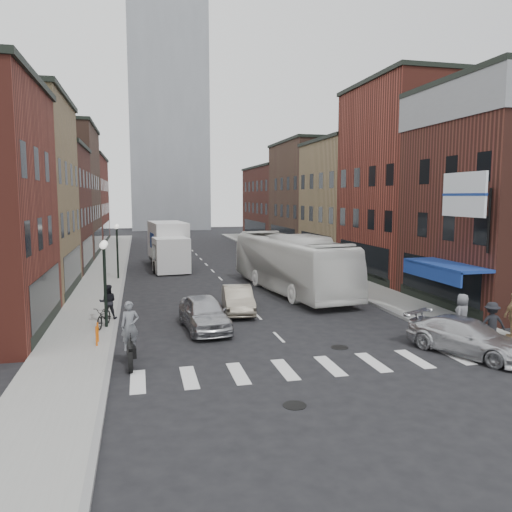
{
  "coord_description": "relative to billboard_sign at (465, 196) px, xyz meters",
  "views": [
    {
      "loc": [
        -5.82,
        -19.41,
        6.12
      ],
      "look_at": [
        0.44,
        7.21,
        2.84
      ],
      "focal_mm": 35.0,
      "sensor_mm": 36.0,
      "label": 1
    }
  ],
  "objects": [
    {
      "name": "billboard_sign",
      "position": [
        0.0,
        0.0,
        0.0
      ],
      "size": [
        1.52,
        3.0,
        3.7
      ],
      "color": "black",
      "rests_on": "ground"
    },
    {
      "name": "bldg_left_mid_b",
      "position": [
        -23.58,
        23.5,
        -0.98
      ],
      "size": [
        10.3,
        10.2,
        10.3
      ],
      "color": "#4F241C",
      "rests_on": "ground"
    },
    {
      "name": "crosswalk_stripes",
      "position": [
        -8.59,
        -3.5,
        -6.13
      ],
      "size": [
        12.0,
        2.2,
        0.01
      ],
      "primitive_type": "cube",
      "color": "silver",
      "rests_on": "ground"
    },
    {
      "name": "ped_left_solo",
      "position": [
        -15.99,
        4.99,
        -5.13
      ],
      "size": [
        0.84,
        0.49,
        1.7
      ],
      "primitive_type": "imported",
      "rotation": [
        0.0,
        0.0,
        3.16
      ],
      "color": "black",
      "rests_on": "sidewalk_left"
    },
    {
      "name": "bike_rack",
      "position": [
        -16.19,
        0.8,
        -5.58
      ],
      "size": [
        0.08,
        0.68,
        0.8
      ],
      "color": "#D8590C",
      "rests_on": "sidewalk_left"
    },
    {
      "name": "bldg_left_far_a",
      "position": [
        -23.58,
        34.5,
        0.52
      ],
      "size": [
        10.3,
        12.2,
        13.3
      ],
      "color": "#4E3227",
      "rests_on": "ground"
    },
    {
      "name": "motorcycle_rider",
      "position": [
        -14.82,
        -1.78,
        -5.02
      ],
      "size": [
        0.69,
        2.34,
        2.38
      ],
      "rotation": [
        0.0,
        0.0,
        0.11
      ],
      "color": "black",
      "rests_on": "ground"
    },
    {
      "name": "bldg_right_far_a",
      "position": [
        6.41,
        34.5,
        0.02
      ],
      "size": [
        10.3,
        12.2,
        12.3
      ],
      "color": "#4E3227",
      "rests_on": "ground"
    },
    {
      "name": "distant_tower",
      "position": [
        -8.59,
        77.5,
        18.87
      ],
      "size": [
        14.0,
        14.0,
        50.0
      ],
      "primitive_type": "cube",
      "color": "#9399A0",
      "rests_on": "ground"
    },
    {
      "name": "sedan_left_near",
      "position": [
        -11.59,
        2.5,
        -5.34
      ],
      "size": [
        2.25,
        4.77,
        1.58
      ],
      "primitive_type": "imported",
      "rotation": [
        0.0,
        0.0,
        0.09
      ],
      "color": "#AFAFB4",
      "rests_on": "ground"
    },
    {
      "name": "box_truck",
      "position": [
        -11.98,
        22.93,
        -4.21
      ],
      "size": [
        3.35,
        9.19,
        3.89
      ],
      "rotation": [
        0.0,
        0.0,
        0.11
      ],
      "color": "silver",
      "rests_on": "ground"
    },
    {
      "name": "curb_car",
      "position": [
        -2.09,
        -3.43,
        -5.44
      ],
      "size": [
        3.79,
        5.14,
        1.38
      ],
      "primitive_type": "imported",
      "rotation": [
        0.0,
        0.0,
        0.44
      ],
      "color": "silver",
      "rests_on": "ground"
    },
    {
      "name": "streetlamp_far",
      "position": [
        -15.99,
        17.5,
        -3.22
      ],
      "size": [
        0.32,
        1.22,
        4.11
      ],
      "color": "black",
      "rests_on": "ground"
    },
    {
      "name": "sidewalk_left",
      "position": [
        -17.09,
        21.5,
        -6.06
      ],
      "size": [
        3.0,
        74.0,
        0.15
      ],
      "primitive_type": "cube",
      "color": "gray",
      "rests_on": "ground"
    },
    {
      "name": "curb_left",
      "position": [
        -15.59,
        21.5,
        -6.13
      ],
      "size": [
        0.2,
        74.0,
        0.16
      ],
      "primitive_type": "cube",
      "color": "gray",
      "rests_on": "ground"
    },
    {
      "name": "streetlamp_near",
      "position": [
        -15.99,
        3.5,
        -3.22
      ],
      "size": [
        0.32,
        1.22,
        4.11
      ],
      "color": "black",
      "rests_on": "ground"
    },
    {
      "name": "bldg_right_mid_a",
      "position": [
        6.41,
        13.5,
        1.02
      ],
      "size": [
        10.3,
        10.2,
        14.3
      ],
      "color": "maroon",
      "rests_on": "ground"
    },
    {
      "name": "bldg_left_far_b",
      "position": [
        -23.58,
        48.5,
        -0.48
      ],
      "size": [
        10.3,
        16.2,
        11.3
      ],
      "color": "maroon",
      "rests_on": "ground"
    },
    {
      "name": "awning_blue",
      "position": [
        0.34,
        2.0,
        -3.5
      ],
      "size": [
        1.8,
        5.0,
        0.78
      ],
      "color": "navy",
      "rests_on": "ground"
    },
    {
      "name": "ped_right_a",
      "position": [
        -0.59,
        -2.89,
        -5.12
      ],
      "size": [
        1.22,
        0.82,
        1.73
      ],
      "primitive_type": "imported",
      "rotation": [
        0.0,
        0.0,
        2.88
      ],
      "color": "black",
      "rests_on": "sidewalk_right"
    },
    {
      "name": "sidewalk_right",
      "position": [
        -0.09,
        21.5,
        -6.06
      ],
      "size": [
        3.0,
        74.0,
        0.15
      ],
      "primitive_type": "cube",
      "color": "gray",
      "rests_on": "ground"
    },
    {
      "name": "ped_right_c",
      "position": [
        -0.98,
        -1.55,
        -5.07
      ],
      "size": [
        1.06,
        0.97,
        1.83
      ],
      "primitive_type": "imported",
      "rotation": [
        0.0,
        0.0,
        3.71
      ],
      "color": "slate",
      "rests_on": "sidewalk_right"
    },
    {
      "name": "transit_bus",
      "position": [
        -4.96,
        10.52,
        -4.28
      ],
      "size": [
        4.68,
        13.57,
        3.7
      ],
      "primitive_type": "imported",
      "rotation": [
        0.0,
        0.0,
        0.12
      ],
      "color": "white",
      "rests_on": "ground"
    },
    {
      "name": "curb_right",
      "position": [
        -1.59,
        21.5,
        -6.13
      ],
      "size": [
        0.2,
        74.0,
        0.16
      ],
      "primitive_type": "cube",
      "color": "gray",
      "rests_on": "ground"
    },
    {
      "name": "sedan_left_far",
      "position": [
        -9.43,
        5.5,
        -5.44
      ],
      "size": [
        1.87,
        4.35,
        1.39
      ],
      "primitive_type": "imported",
      "rotation": [
        0.0,
        0.0,
        -0.1
      ],
      "color": "#A69B86",
      "rests_on": "ground"
    },
    {
      "name": "ground",
      "position": [
        -8.59,
        -0.5,
        -6.13
      ],
      "size": [
        160.0,
        160.0,
        0.0
      ],
      "primitive_type": "plane",
      "color": "black",
      "rests_on": "ground"
    },
    {
      "name": "parked_bicycle",
      "position": [
        -16.09,
        3.54,
        -5.51
      ],
      "size": [
        1.05,
        1.91,
        0.95
      ],
      "primitive_type": "imported",
      "rotation": [
        0.0,
        0.0,
        -0.24
      ],
      "color": "black",
      "rests_on": "sidewalk_left"
    },
    {
      "name": "bldg_right_far_b",
      "position": [
        6.41,
        48.5,
        -0.98
      ],
      "size": [
        10.3,
        16.2,
        10.3
      ],
      "color": "#4F241C",
      "rests_on": "ground"
    },
    {
      "name": "bldg_right_mid_b",
      "position": [
        6.41,
        23.5,
        -0.48
      ],
      "size": [
        10.3,
        10.2,
        11.3
      ],
      "color": "#9C8056",
      "rests_on": "ground"
    }
  ]
}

